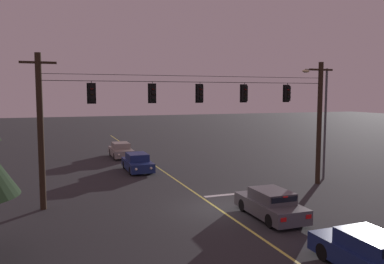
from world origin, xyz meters
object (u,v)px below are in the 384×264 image
(traffic_light_leftmost, at_px, (92,93))
(car_waiting_near_lane, at_px, (271,204))
(traffic_light_rightmost, at_px, (288,93))
(street_lamp_corner, at_px, (322,113))
(car_oncoming_lead, at_px, (137,163))
(car_waiting_second_near, at_px, (370,255))
(traffic_light_centre, at_px, (200,93))
(traffic_light_right_inner, at_px, (245,93))
(car_oncoming_trailing, at_px, (121,150))
(traffic_light_left_inner, at_px, (153,93))

(traffic_light_leftmost, height_order, car_waiting_near_lane, traffic_light_leftmost)
(traffic_light_rightmost, bearing_deg, street_lamp_corner, 17.32)
(car_oncoming_lead, height_order, car_waiting_second_near, same)
(traffic_light_centre, height_order, traffic_light_right_inner, same)
(car_oncoming_lead, xyz_separation_m, car_waiting_second_near, (3.66, -20.12, 0.00))
(car_oncoming_trailing, xyz_separation_m, street_lamp_corner, (11.68, -14.63, 4.07))
(traffic_light_left_inner, distance_m, traffic_light_centre, 2.87)
(street_lamp_corner, bearing_deg, traffic_light_leftmost, -175.94)
(street_lamp_corner, bearing_deg, traffic_light_centre, -173.34)
(traffic_light_leftmost, distance_m, car_waiting_near_lane, 10.94)
(traffic_light_centre, relative_size, traffic_light_rightmost, 1.00)
(car_oncoming_lead, relative_size, car_waiting_second_near, 1.02)
(traffic_light_left_inner, bearing_deg, car_oncoming_trailing, 87.12)
(car_oncoming_trailing, bearing_deg, traffic_light_left_inner, -92.88)
(traffic_light_centre, relative_size, car_oncoming_lead, 0.28)
(car_waiting_near_lane, height_order, car_oncoming_lead, same)
(car_oncoming_trailing, height_order, car_waiting_second_near, same)
(traffic_light_leftmost, height_order, traffic_light_rightmost, same)
(traffic_light_rightmost, xyz_separation_m, car_oncoming_trailing, (-8.08, 15.75, -5.44))
(traffic_light_left_inner, xyz_separation_m, traffic_light_rightmost, (8.87, 0.00, 0.00))
(traffic_light_left_inner, distance_m, traffic_light_right_inner, 5.80)
(car_waiting_near_lane, distance_m, car_oncoming_trailing, 21.34)
(traffic_light_left_inner, height_order, traffic_light_rightmost, same)
(traffic_light_leftmost, xyz_separation_m, street_lamp_corner, (15.82, 1.12, -1.37))
(traffic_light_leftmost, xyz_separation_m, car_oncoming_lead, (4.21, 8.51, -5.44))
(traffic_light_rightmost, distance_m, car_waiting_second_near, 13.54)
(car_oncoming_trailing, bearing_deg, traffic_light_right_inner, -72.38)
(car_waiting_near_lane, bearing_deg, traffic_light_leftmost, 146.36)
(traffic_light_left_inner, xyz_separation_m, car_waiting_near_lane, (4.55, -5.26, -5.44))
(car_oncoming_trailing, bearing_deg, street_lamp_corner, -51.41)
(traffic_light_centre, xyz_separation_m, street_lamp_corner, (9.60, 1.12, -1.37))
(car_waiting_near_lane, relative_size, car_oncoming_trailing, 0.98)
(traffic_light_leftmost, relative_size, car_waiting_second_near, 0.28)
(car_waiting_second_near, bearing_deg, traffic_light_right_inner, 83.75)
(traffic_light_left_inner, height_order, traffic_light_right_inner, same)
(traffic_light_left_inner, bearing_deg, street_lamp_corner, 5.14)
(traffic_light_left_inner, xyz_separation_m, street_lamp_corner, (12.47, 1.12, -1.37))
(traffic_light_left_inner, distance_m, car_oncoming_lead, 10.13)
(car_oncoming_trailing, height_order, street_lamp_corner, street_lamp_corner)
(traffic_light_left_inner, distance_m, traffic_light_rightmost, 8.87)
(car_oncoming_trailing, bearing_deg, car_waiting_second_near, -82.24)
(traffic_light_centre, height_order, car_waiting_near_lane, traffic_light_centre)
(traffic_light_leftmost, distance_m, car_oncoming_lead, 10.94)
(traffic_light_rightmost, bearing_deg, traffic_light_right_inner, 180.00)
(car_waiting_near_lane, bearing_deg, car_oncoming_trailing, 100.14)
(traffic_light_rightmost, relative_size, car_oncoming_lead, 0.28)
(traffic_light_right_inner, relative_size, car_oncoming_lead, 0.28)
(street_lamp_corner, bearing_deg, traffic_light_left_inner, -174.86)
(car_oncoming_lead, bearing_deg, car_oncoming_trailing, 90.54)
(traffic_light_leftmost, xyz_separation_m, traffic_light_rightmost, (12.22, 0.00, 0.00))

